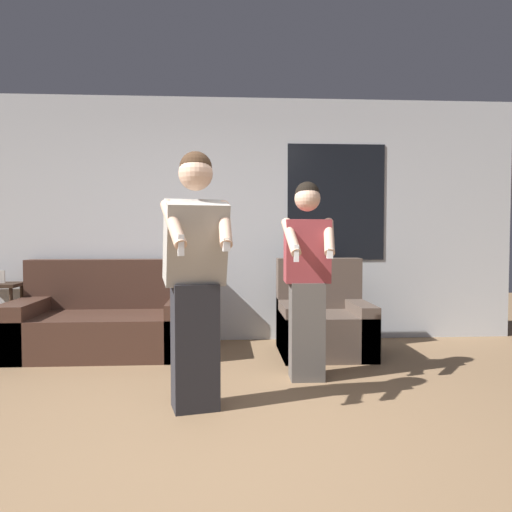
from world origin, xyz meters
TOP-DOWN VIEW (x-y plane):
  - ground_plane at (0.00, 0.00)m, footprint 14.00×14.00m
  - wall_back at (0.02, 2.90)m, footprint 6.60×0.07m
  - couch at (-1.18, 2.40)m, footprint 1.82×0.99m
  - armchair at (0.99, 2.20)m, footprint 0.88×0.84m
  - person_left at (-0.19, 0.66)m, footprint 0.48×0.58m
  - person_right at (0.68, 1.33)m, footprint 0.43×0.46m

SIDE VIEW (x-z plane):
  - ground_plane at x=0.00m, z-range 0.00..0.00m
  - couch at x=-1.18m, z-range -0.17..0.76m
  - armchair at x=0.99m, z-range -0.17..0.77m
  - person_right at x=0.68m, z-range 0.02..1.64m
  - person_left at x=-0.19m, z-range 0.03..1.77m
  - wall_back at x=0.02m, z-range 0.00..2.70m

